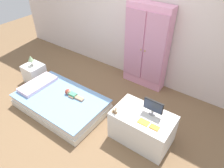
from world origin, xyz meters
name	(u,v)px	position (x,y,z in m)	size (l,w,h in m)	color
ground_plane	(85,116)	(0.00, 0.00, -0.01)	(10.00, 10.00, 0.02)	brown
back_wall	(137,11)	(0.00, 1.57, 1.35)	(6.40, 0.05, 2.70)	silver
bed	(61,103)	(-0.46, -0.09, 0.12)	(1.55, 0.95, 0.24)	silver
pillow	(38,84)	(-1.03, -0.09, 0.27)	(0.32, 0.68, 0.07)	silver
doll	(71,94)	(-0.34, 0.06, 0.27)	(0.39, 0.14, 0.10)	#4CA375
nightstand	(34,73)	(-1.51, 0.18, 0.18)	(0.36, 0.36, 0.36)	white
table_lamp	(31,59)	(-1.51, 0.18, 0.51)	(0.11, 0.11, 0.22)	#B7B2AD
wardrobe	(146,47)	(0.34, 1.41, 0.80)	(0.82, 0.27, 1.59)	#E599BC
tv_stand	(142,127)	(1.01, 0.14, 0.24)	(0.85, 0.54, 0.49)	silver
tv_monitor	(153,106)	(1.09, 0.24, 0.62)	(0.28, 0.10, 0.24)	#99999E
rocking_horse_toy	(115,110)	(0.66, -0.05, 0.53)	(0.09, 0.04, 0.11)	#8E6642
book_yellow	(144,122)	(1.07, 0.02, 0.49)	(0.15, 0.10, 0.01)	gold
book_orange	(154,127)	(1.23, 0.02, 0.49)	(0.12, 0.08, 0.01)	orange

